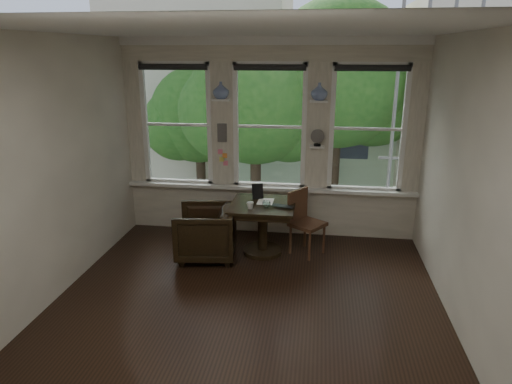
# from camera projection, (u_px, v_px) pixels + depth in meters

# --- Properties ---
(ground) EXTENTS (4.50, 4.50, 0.00)m
(ground) POSITION_uv_depth(u_px,v_px,m) (247.00, 303.00, 5.30)
(ground) COLOR black
(ground) RESTS_ON ground
(ceiling) EXTENTS (4.50, 4.50, 0.00)m
(ceiling) POSITION_uv_depth(u_px,v_px,m) (245.00, 30.00, 4.41)
(ceiling) COLOR silver
(ceiling) RESTS_ON ground
(wall_back) EXTENTS (4.50, 0.00, 4.50)m
(wall_back) POSITION_uv_depth(u_px,v_px,m) (270.00, 140.00, 6.98)
(wall_back) COLOR beige
(wall_back) RESTS_ON ground
(wall_front) EXTENTS (4.50, 0.00, 4.50)m
(wall_front) POSITION_uv_depth(u_px,v_px,m) (186.00, 279.00, 2.73)
(wall_front) COLOR beige
(wall_front) RESTS_ON ground
(wall_left) EXTENTS (0.00, 4.50, 4.50)m
(wall_left) POSITION_uv_depth(u_px,v_px,m) (50.00, 171.00, 5.16)
(wall_left) COLOR beige
(wall_left) RESTS_ON ground
(wall_right) EXTENTS (0.00, 4.50, 4.50)m
(wall_right) POSITION_uv_depth(u_px,v_px,m) (468.00, 187.00, 4.55)
(wall_right) COLOR beige
(wall_right) RESTS_ON ground
(window_left) EXTENTS (1.10, 0.12, 1.90)m
(window_left) POSITION_uv_depth(u_px,v_px,m) (178.00, 124.00, 7.12)
(window_left) COLOR white
(window_left) RESTS_ON ground
(window_center) EXTENTS (1.10, 0.12, 1.90)m
(window_center) POSITION_uv_depth(u_px,v_px,m) (270.00, 127.00, 6.92)
(window_center) COLOR white
(window_center) RESTS_ON ground
(window_right) EXTENTS (1.10, 0.12, 1.90)m
(window_right) POSITION_uv_depth(u_px,v_px,m) (367.00, 129.00, 6.73)
(window_right) COLOR white
(window_right) RESTS_ON ground
(shelf_left) EXTENTS (0.26, 0.16, 0.03)m
(shelf_left) POSITION_uv_depth(u_px,v_px,m) (221.00, 100.00, 6.80)
(shelf_left) COLOR white
(shelf_left) RESTS_ON ground
(shelf_right) EXTENTS (0.26, 0.16, 0.03)m
(shelf_right) POSITION_uv_depth(u_px,v_px,m) (319.00, 101.00, 6.61)
(shelf_right) COLOR white
(shelf_right) RESTS_ON ground
(intercom) EXTENTS (0.14, 0.06, 0.28)m
(intercom) POSITION_uv_depth(u_px,v_px,m) (222.00, 133.00, 6.98)
(intercom) COLOR #59544F
(intercom) RESTS_ON ground
(sticky_notes) EXTENTS (0.16, 0.01, 0.24)m
(sticky_notes) POSITION_uv_depth(u_px,v_px,m) (223.00, 155.00, 7.09)
(sticky_notes) COLOR pink
(sticky_notes) RESTS_ON ground
(desk_fan) EXTENTS (0.20, 0.20, 0.24)m
(desk_fan) POSITION_uv_depth(u_px,v_px,m) (317.00, 140.00, 6.76)
(desk_fan) COLOR #59544F
(desk_fan) RESTS_ON ground
(vase_left) EXTENTS (0.24, 0.24, 0.25)m
(vase_left) POSITION_uv_depth(u_px,v_px,m) (221.00, 90.00, 6.76)
(vase_left) COLOR silver
(vase_left) RESTS_ON shelf_left
(vase_right) EXTENTS (0.24, 0.24, 0.25)m
(vase_right) POSITION_uv_depth(u_px,v_px,m) (319.00, 91.00, 6.57)
(vase_right) COLOR silver
(vase_right) RESTS_ON shelf_right
(table) EXTENTS (0.90, 0.90, 0.75)m
(table) POSITION_uv_depth(u_px,v_px,m) (263.00, 228.00, 6.51)
(table) COLOR black
(table) RESTS_ON ground
(armchair_left) EXTENTS (0.91, 0.89, 0.74)m
(armchair_left) POSITION_uv_depth(u_px,v_px,m) (206.00, 233.00, 6.37)
(armchair_left) COLOR black
(armchair_left) RESTS_ON ground
(cushion_red) EXTENTS (0.45, 0.45, 0.06)m
(cushion_red) POSITION_uv_depth(u_px,v_px,m) (205.00, 227.00, 6.34)
(cushion_red) COLOR maroon
(cushion_red) RESTS_ON armchair_left
(side_chair_right) EXTENTS (0.59, 0.59, 0.92)m
(side_chair_right) POSITION_uv_depth(u_px,v_px,m) (308.00, 224.00, 6.46)
(side_chair_right) COLOR #4B2F1B
(side_chair_right) RESTS_ON ground
(laptop) EXTENTS (0.34, 0.27, 0.02)m
(laptop) POSITION_uv_depth(u_px,v_px,m) (282.00, 208.00, 6.20)
(laptop) COLOR black
(laptop) RESTS_ON table
(mug) EXTENTS (0.11, 0.11, 0.09)m
(mug) POSITION_uv_depth(u_px,v_px,m) (250.00, 206.00, 6.18)
(mug) COLOR white
(mug) RESTS_ON table
(drinking_glass) EXTENTS (0.13, 0.13, 0.09)m
(drinking_glass) POSITION_uv_depth(u_px,v_px,m) (266.00, 204.00, 6.24)
(drinking_glass) COLOR white
(drinking_glass) RESTS_ON table
(tablet) EXTENTS (0.18, 0.12, 0.22)m
(tablet) POSITION_uv_depth(u_px,v_px,m) (258.00, 191.00, 6.58)
(tablet) COLOR black
(tablet) RESTS_ON table
(papers) EXTENTS (0.22, 0.30, 0.00)m
(papers) POSITION_uv_depth(u_px,v_px,m) (265.00, 201.00, 6.48)
(papers) COLOR silver
(papers) RESTS_ON table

